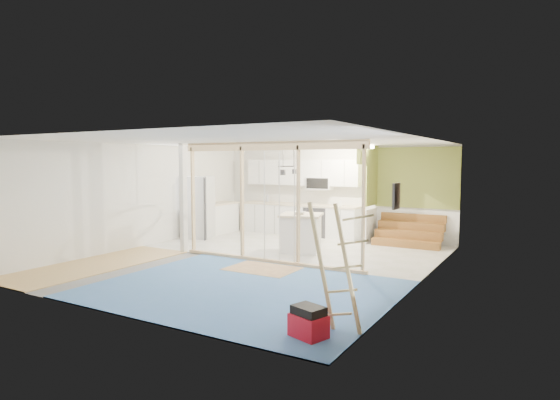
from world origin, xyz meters
The scene contains 17 objects.
room centered at (0.00, 0.00, 1.30)m, with size 7.01×8.01×2.61m.
floor_overlays centered at (0.07, 0.06, 0.01)m, with size 7.00×8.00×0.03m.
stud_frame centered at (-0.27, 0.00, 1.61)m, with size 4.66×0.14×2.60m.
base_cabinets centered at (-1.61, 3.36, 0.47)m, with size 4.45×2.24×0.93m.
upper_cabinets centered at (-0.84, 3.82, 1.82)m, with size 3.60×0.41×0.85m.
green_partition centered at (2.04, 3.66, 0.94)m, with size 2.25×1.51×2.60m.
pot_rack centered at (-0.31, 1.89, 2.00)m, with size 0.52×0.52×0.72m.
sheathing_panel centered at (3.48, -2.00, 1.30)m, with size 0.02×4.00×2.60m, color tan.
electrical_panel centered at (3.43, -1.40, 1.65)m, with size 0.04×0.30×0.40m, color #3D3D43.
ceiling_light centered at (1.40, 3.00, 2.54)m, with size 0.32×0.32×0.08m, color #FFEABF.
fridge centered at (-3.12, 1.75, 0.88)m, with size 0.98×0.94×1.76m.
island centered at (0.35, 1.39, 0.46)m, with size 1.19×1.19×0.93m.
bowl centered at (0.34, 1.30, 0.96)m, with size 0.27×0.27×0.07m, color silver.
soap_bottle_a centered at (-2.09, 3.79, 1.07)m, with size 0.11×0.11×0.27m, color #A2A8B5.
soap_bottle_b centered at (0.38, 3.66, 1.02)m, with size 0.08×0.09×0.19m, color silver.
toolbox centered at (2.95, -3.40, 0.19)m, with size 0.51×0.44×0.41m.
ladder centered at (3.17, -3.01, 0.84)m, with size 0.88×0.06×1.64m.
Camera 1 is at (5.47, -8.42, 2.18)m, focal length 30.00 mm.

